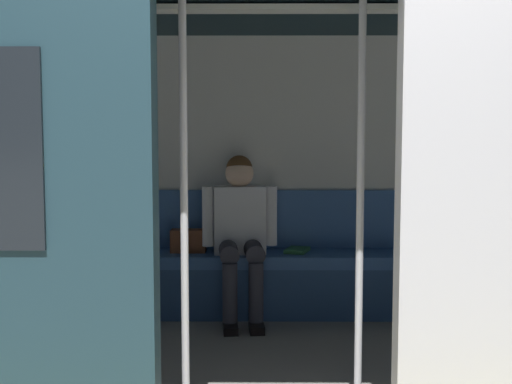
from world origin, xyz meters
name	(u,v)px	position (x,y,z in m)	size (l,w,h in m)	color
train_car	(261,112)	(0.06, -1.25, 1.48)	(6.40, 2.84, 2.22)	silver
bench_seat	(268,268)	(0.00, -2.33, 0.36)	(2.59, 0.44, 0.47)	#38609E
person_seated	(240,226)	(0.21, -2.28, 0.69)	(0.55, 0.70, 1.20)	silver
handbag	(188,241)	(0.60, -2.40, 0.56)	(0.26, 0.15, 0.17)	brown
book	(297,250)	(-0.22, -2.40, 0.49)	(0.15, 0.22, 0.03)	#33723F
grab_pole_door	(184,205)	(0.41, -0.44, 1.04)	(0.04, 0.04, 2.08)	silver
grab_pole_far	(360,202)	(-0.41, -0.54, 1.04)	(0.04, 0.04, 2.08)	silver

